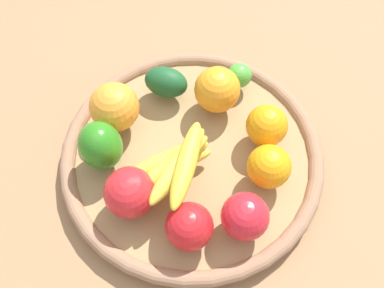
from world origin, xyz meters
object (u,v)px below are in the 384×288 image
(apple_2, at_px, (130,193))
(orange_3, at_px, (267,126))
(bell_pepper, at_px, (100,146))
(apple_1, at_px, (189,226))
(banana_bunch, at_px, (174,164))
(orange_1, at_px, (217,90))
(avocado, at_px, (166,82))
(apple_0, at_px, (245,216))
(lime_0, at_px, (239,75))
(orange_2, at_px, (114,107))
(orange_0, at_px, (269,167))

(apple_2, height_order, orange_3, apple_2)
(apple_2, distance_m, bell_pepper, 0.09)
(apple_1, bearing_deg, banana_bunch, 62.45)
(banana_bunch, relative_size, apple_1, 2.16)
(bell_pepper, bearing_deg, banana_bunch, 43.52)
(apple_1, bearing_deg, orange_1, 37.57)
(avocado, height_order, bell_pepper, bell_pepper)
(apple_0, relative_size, apple_1, 1.01)
(orange_3, relative_size, lime_0, 1.55)
(avocado, height_order, apple_0, apple_0)
(orange_1, bearing_deg, lime_0, 5.73)
(banana_bunch, xyz_separation_m, apple_0, (0.02, -0.13, -0.01))
(orange_2, xyz_separation_m, orange_0, (0.12, -0.25, -0.01))
(orange_1, height_order, orange_0, orange_1)
(apple_2, bearing_deg, orange_2, 62.04)
(orange_0, bearing_deg, orange_1, 76.08)
(avocado, xyz_separation_m, orange_1, (0.05, -0.08, 0.01))
(orange_1, bearing_deg, orange_0, -103.92)
(lime_0, bearing_deg, apple_2, -168.29)
(banana_bunch, height_order, orange_3, banana_bunch)
(banana_bunch, distance_m, orange_3, 0.17)
(orange_2, height_order, avocado, orange_2)
(avocado, bearing_deg, orange_0, -87.70)
(apple_2, xyz_separation_m, apple_1, (0.03, -0.10, -0.00))
(orange_2, height_order, banana_bunch, banana_bunch)
(orange_1, relative_size, orange_0, 1.15)
(banana_bunch, bearing_deg, orange_0, -41.60)
(bell_pepper, relative_size, orange_1, 1.08)
(avocado, xyz_separation_m, banana_bunch, (-0.10, -0.14, 0.02))
(avocado, bearing_deg, orange_2, 176.66)
(orange_3, distance_m, orange_0, 0.08)
(avocado, height_order, apple_2, apple_2)
(banana_bunch, relative_size, orange_1, 1.92)
(banana_bunch, height_order, apple_1, banana_bunch)
(orange_3, height_order, orange_0, same)
(orange_1, xyz_separation_m, apple_1, (-0.20, -0.15, -0.00))
(bell_pepper, distance_m, orange_0, 0.27)
(apple_0, height_order, orange_1, orange_1)
(bell_pepper, height_order, orange_1, bell_pepper)
(orange_3, bearing_deg, bell_pepper, 147.74)
(apple_1, bearing_deg, orange_2, 80.03)
(apple_0, relative_size, apple_2, 0.91)
(orange_2, bearing_deg, orange_3, -48.68)
(avocado, distance_m, apple_1, 0.27)
(orange_2, relative_size, apple_1, 1.18)
(avocado, distance_m, apple_2, 0.22)
(orange_1, bearing_deg, apple_2, -166.70)
(apple_2, relative_size, apple_1, 1.11)
(orange_0, distance_m, lime_0, 0.20)
(orange_1, xyz_separation_m, lime_0, (0.06, 0.01, -0.02))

